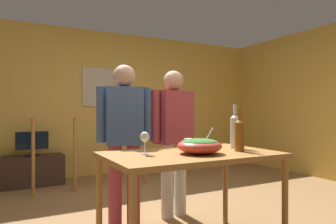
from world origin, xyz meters
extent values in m
plane|color=olive|center=(0.00, 0.00, 0.00)|extent=(8.07, 8.07, 0.00)
cube|color=gold|center=(0.00, 2.66, 1.26)|extent=(6.21, 0.10, 2.53)
cube|color=gold|center=(3.10, 0.80, 1.26)|extent=(0.10, 3.98, 2.53)
cube|color=#BBAE94|center=(-0.15, 2.60, 1.54)|extent=(0.55, 0.03, 0.67)
cylinder|color=#9E6B33|center=(-1.26, 1.63, 0.51)|extent=(0.04, 0.04, 1.03)
cylinder|color=#9E6B33|center=(-0.73, 1.63, 0.51)|extent=(0.04, 0.04, 1.03)
cylinder|color=#9E6B33|center=(-0.20, 1.63, 0.51)|extent=(0.04, 0.04, 1.03)
cylinder|color=#9E6B33|center=(0.33, 1.63, 0.51)|extent=(0.04, 0.04, 1.03)
cylinder|color=#9E6B33|center=(0.86, 1.63, 0.51)|extent=(0.04, 0.04, 1.03)
cube|color=#9E6B33|center=(-0.99, 1.63, 1.05)|extent=(3.80, 0.07, 0.05)
cube|color=#9E6B33|center=(0.86, 1.63, 0.56)|extent=(0.10, 0.10, 1.13)
cube|color=#38281E|center=(-1.23, 2.31, 0.22)|extent=(0.90, 0.40, 0.45)
cube|color=black|center=(-1.23, 2.31, 0.46)|extent=(0.20, 0.12, 0.02)
cylinder|color=black|center=(-1.23, 2.31, 0.51)|extent=(0.03, 0.03, 0.08)
cube|color=black|center=(-1.23, 2.28, 0.68)|extent=(0.45, 0.06, 0.26)
cube|color=black|center=(-1.23, 2.25, 0.68)|extent=(0.42, 0.01, 0.24)
cube|color=#9E6B33|center=(-0.27, -0.65, 0.77)|extent=(1.36, 0.82, 0.04)
cylinder|color=#9E6B33|center=(0.37, -1.02, 0.38)|extent=(0.05, 0.05, 0.75)
cylinder|color=#9E6B33|center=(-0.91, -0.28, 0.38)|extent=(0.05, 0.05, 0.75)
cylinder|color=#9E6B33|center=(0.37, -0.28, 0.38)|extent=(0.05, 0.05, 0.75)
ellipsoid|color=#CC3D2D|center=(-0.25, -0.74, 0.85)|extent=(0.35, 0.35, 0.12)
ellipsoid|color=#38702D|center=(-0.25, -0.74, 0.88)|extent=(0.28, 0.28, 0.05)
cylinder|color=silver|center=(-0.18, -0.74, 0.90)|extent=(0.13, 0.01, 0.18)
cylinder|color=silver|center=(-0.64, -0.58, 0.79)|extent=(0.06, 0.06, 0.01)
cylinder|color=silver|center=(-0.64, -0.58, 0.85)|extent=(0.01, 0.01, 0.10)
ellipsoid|color=silver|center=(-0.64, -0.58, 0.93)|extent=(0.07, 0.07, 0.08)
cylinder|color=brown|center=(0.13, -0.76, 0.91)|extent=(0.08, 0.08, 0.23)
cone|color=brown|center=(0.13, -0.76, 1.04)|extent=(0.08, 0.08, 0.04)
cylinder|color=brown|center=(0.13, -0.76, 1.10)|extent=(0.03, 0.03, 0.08)
cylinder|color=silver|center=(0.22, -0.59, 0.93)|extent=(0.08, 0.08, 0.27)
cone|color=silver|center=(0.22, -0.59, 1.08)|extent=(0.08, 0.08, 0.04)
cylinder|color=silver|center=(0.22, -0.59, 1.14)|extent=(0.03, 0.03, 0.08)
cylinder|color=white|center=(-0.17, -0.44, 0.84)|extent=(0.07, 0.07, 0.09)
torus|color=white|center=(-0.12, -0.44, 0.84)|extent=(0.05, 0.01, 0.05)
cylinder|color=#9E3842|center=(-0.46, 0.12, 0.40)|extent=(0.13, 0.13, 0.79)
cylinder|color=#9E3842|center=(-0.64, 0.15, 0.40)|extent=(0.13, 0.13, 0.79)
cube|color=#3D5684|center=(-0.55, 0.13, 1.07)|extent=(0.38, 0.29, 0.56)
cylinder|color=#3D5684|center=(-0.33, 0.09, 1.09)|extent=(0.09, 0.09, 0.53)
cylinder|color=#3D5684|center=(-0.77, 0.18, 1.09)|extent=(0.09, 0.09, 0.53)
sphere|color=tan|center=(-0.55, 0.13, 1.46)|extent=(0.22, 0.22, 0.22)
cylinder|color=beige|center=(0.09, 0.15, 0.39)|extent=(0.13, 0.13, 0.78)
cylinder|color=beige|center=(-0.08, 0.12, 0.39)|extent=(0.13, 0.13, 0.78)
cube|color=#9E3842|center=(0.00, 0.13, 1.06)|extent=(0.43, 0.30, 0.55)
cylinder|color=#9E3842|center=(0.24, 0.19, 1.07)|extent=(0.09, 0.09, 0.52)
cylinder|color=#9E3842|center=(-0.23, 0.08, 1.07)|extent=(0.09, 0.09, 0.52)
sphere|color=tan|center=(0.00, 0.13, 1.44)|extent=(0.21, 0.21, 0.21)
camera|label=1|loc=(-1.57, -2.70, 1.12)|focal=32.67mm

